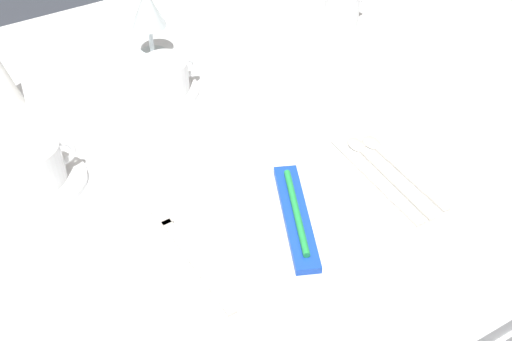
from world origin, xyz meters
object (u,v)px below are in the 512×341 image
dinner_plate (297,223)px  coffee_cup_right (166,75)px  fork_outer (188,252)px  spoon_dessert (393,162)px  coffee_cup_left (38,163)px  coffee_cup_far (342,8)px  toothbrush_package (297,215)px  spoon_soup (379,166)px  wine_glass_centre (148,11)px  dinner_knife (377,182)px

dinner_plate → coffee_cup_right: bearing=93.1°
fork_outer → dinner_plate: bearing=-12.2°
spoon_dessert → coffee_cup_right: bearing=122.8°
spoon_dessert → coffee_cup_left: bearing=154.5°
fork_outer → coffee_cup_far: 0.70m
toothbrush_package → coffee_cup_left: bearing=136.3°
spoon_soup → wine_glass_centre: (-0.18, 0.50, 0.10)m
fork_outer → coffee_cup_left: coffee_cup_left is taller
toothbrush_package → coffee_cup_right: (-0.02, 0.41, 0.01)m
dinner_knife → coffee_cup_right: size_ratio=2.11×
coffee_cup_right → wine_glass_centre: wine_glass_centre is taller
wine_glass_centre → coffee_cup_right: bearing=-102.1°
spoon_dessert → coffee_cup_left: size_ratio=1.97×
fork_outer → wine_glass_centre: 0.55m
fork_outer → dinner_knife: same height
dinner_knife → toothbrush_package: bearing=-174.8°
dinner_plate → toothbrush_package: 0.02m
dinner_plate → fork_outer: size_ratio=1.13×
dinner_plate → fork_outer: dinner_plate is taller
coffee_cup_right → coffee_cup_far: size_ratio=1.09×
dinner_knife → spoon_dessert: (0.05, 0.02, -0.00)m
wine_glass_centre → spoon_dessert: bearing=-67.4°
spoon_soup → wine_glass_centre: 0.54m
fork_outer → wine_glass_centre: wine_glass_centre is taller
coffee_cup_left → coffee_cup_right: size_ratio=0.98×
toothbrush_package → wine_glass_centre: (0.01, 0.54, 0.07)m
coffee_cup_far → spoon_dessert: bearing=-114.6°
coffee_cup_right → wine_glass_centre: bearing=77.9°
coffee_cup_far → wine_glass_centre: wine_glass_centre is taller
dinner_plate → spoon_soup: size_ratio=1.19×
toothbrush_package → coffee_cup_right: bearing=93.1°
dinner_plate → dinner_knife: size_ratio=1.15×
coffee_cup_far → dinner_plate: bearing=-132.2°
coffee_cup_left → coffee_cup_right: 0.30m
toothbrush_package → fork_outer: (-0.16, 0.04, -0.02)m
spoon_dessert → coffee_cup_left: coffee_cup_left is taller
wine_glass_centre → spoon_soup: bearing=-70.0°
coffee_cup_right → wine_glass_centre: 0.15m
dinner_knife → coffee_cup_right: bearing=115.2°
dinner_plate → toothbrush_package: bearing=0.0°
dinner_knife → coffee_cup_far: size_ratio=2.29×
toothbrush_package → dinner_knife: toothbrush_package is taller
dinner_plate → wine_glass_centre: bearing=89.3°
coffee_cup_left → dinner_knife: bearing=-30.3°
coffee_cup_left → coffee_cup_right: bearing=24.3°
dinner_knife → spoon_soup: 0.04m
coffee_cup_left → wine_glass_centre: size_ratio=0.73×
fork_outer → coffee_cup_right: bearing=69.4°
fork_outer → dinner_knife: (0.33, -0.02, 0.00)m
dinner_knife → coffee_cup_right: (-0.19, 0.40, 0.04)m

